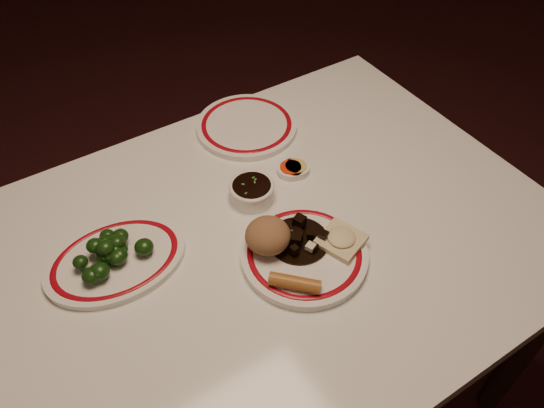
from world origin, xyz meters
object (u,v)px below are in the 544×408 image
at_px(main_plate, 304,254).
at_px(spring_roll, 295,283).
at_px(dining_table, 270,262).
at_px(broccoli_pile, 111,251).
at_px(fried_wonton, 341,239).
at_px(broccoli_plate, 116,260).
at_px(soy_bowl, 252,192).
at_px(stirfry_heap, 298,238).
at_px(rice_mound, 268,236).

height_order(main_plate, spring_roll, spring_roll).
bearing_deg(dining_table, broccoli_pile, 160.54).
xyz_separation_m(main_plate, fried_wonton, (0.08, -0.02, 0.02)).
distance_m(spring_roll, broccoli_plate, 0.36).
bearing_deg(broccoli_plate, dining_table, -19.29).
bearing_deg(soy_bowl, broccoli_pile, -178.97).
xyz_separation_m(dining_table, main_plate, (0.03, -0.09, 0.10)).
height_order(main_plate, stirfry_heap, stirfry_heap).
distance_m(dining_table, stirfry_heap, 0.14).
relative_size(spring_roll, broccoli_plate, 0.33).
height_order(fried_wonton, soy_bowl, same).
bearing_deg(broccoli_plate, stirfry_heap, -26.30).
bearing_deg(dining_table, fried_wonton, -45.92).
height_order(dining_table, broccoli_pile, broccoli_pile).
xyz_separation_m(dining_table, rice_mound, (-0.03, -0.03, 0.14)).
distance_m(fried_wonton, broccoli_pile, 0.45).
relative_size(fried_wonton, soy_bowl, 1.09).
height_order(main_plate, fried_wonton, fried_wonton).
height_order(stirfry_heap, broccoli_pile, broccoli_pile).
distance_m(rice_mound, broccoli_pile, 0.31).
height_order(dining_table, main_plate, main_plate).
distance_m(stirfry_heap, broccoli_pile, 0.37).
bearing_deg(broccoli_pile, rice_mound, -27.21).
relative_size(spring_roll, soy_bowl, 0.99).
relative_size(rice_mound, broccoli_pile, 0.60).
relative_size(spring_roll, broccoli_pile, 0.64).
xyz_separation_m(rice_mound, fried_wonton, (0.13, -0.07, -0.02)).
relative_size(main_plate, stirfry_heap, 2.59).
bearing_deg(spring_roll, broccoli_pile, 91.73).
relative_size(rice_mound, fried_wonton, 0.85).
relative_size(broccoli_pile, soy_bowl, 1.55).
relative_size(main_plate, spring_roll, 3.32).
distance_m(broccoli_plate, soy_bowl, 0.32).
xyz_separation_m(fried_wonton, stirfry_heap, (-0.07, 0.05, 0.00)).
bearing_deg(stirfry_heap, fried_wonton, -33.83).
bearing_deg(rice_mound, stirfry_heap, -22.38).
height_order(dining_table, spring_roll, spring_roll).
relative_size(fried_wonton, broccoli_pile, 0.70).
xyz_separation_m(main_plate, rice_mound, (-0.05, 0.05, 0.04)).
xyz_separation_m(spring_roll, soy_bowl, (0.06, 0.26, -0.01)).
bearing_deg(broccoli_pile, soy_bowl, 1.03).
bearing_deg(main_plate, stirfry_heap, 81.13).
xyz_separation_m(main_plate, soy_bowl, (-0.00, 0.20, 0.01)).
bearing_deg(stirfry_heap, main_plate, -98.87).
height_order(stirfry_heap, soy_bowl, stirfry_heap).
bearing_deg(broccoli_plate, fried_wonton, -27.74).
bearing_deg(soy_bowl, rice_mound, -109.07).
bearing_deg(broccoli_plate, rice_mound, -27.11).
height_order(rice_mound, spring_roll, rice_mound).
relative_size(broccoli_plate, broccoli_pile, 1.95).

